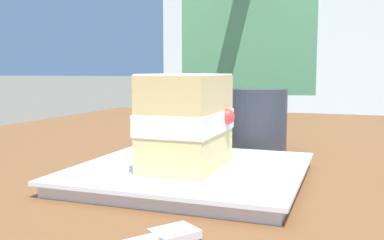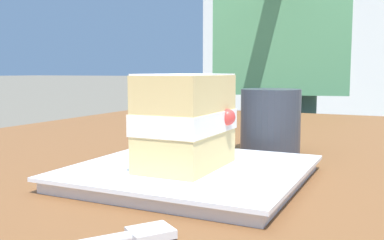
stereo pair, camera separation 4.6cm
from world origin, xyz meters
TOP-DOWN VIEW (x-y plane):
  - patio_table at (0.00, 0.00)m, footprint 1.30×0.80m
  - dessert_plate at (-0.17, -0.14)m, footprint 0.23×0.23m
  - cake_slice at (-0.19, -0.14)m, footprint 0.11×0.09m
  - coffee_cup at (0.02, -0.17)m, footprint 0.09×0.09m
  - diner_person at (0.90, 0.03)m, footprint 0.59×0.46m
  - patio_building at (5.49, 0.21)m, footprint 4.74×2.23m

SIDE VIEW (x-z plane):
  - patio_table at x=0.00m, z-range 0.27..1.03m
  - dessert_plate at x=-0.17m, z-range 0.77..0.78m
  - coffee_cup at x=0.02m, z-range 0.77..0.86m
  - cake_slice at x=-0.19m, z-range 0.78..0.88m
  - diner_person at x=0.90m, z-range 0.27..1.87m
  - patio_building at x=5.49m, z-range 0.00..3.05m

